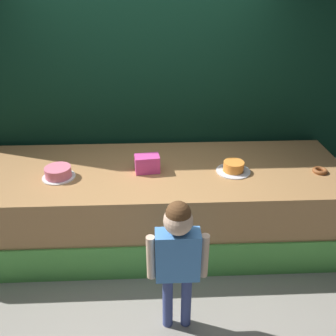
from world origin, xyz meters
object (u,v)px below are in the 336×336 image
cake_center (58,173)px  cake_right (234,167)px  donut (320,171)px  child_figure (178,251)px  pink_box (147,164)px

cake_center → cake_right: size_ratio=0.93×
donut → cake_right: (-0.82, 0.05, 0.03)m
cake_right → cake_center: bearing=-178.5°
child_figure → donut: child_figure is taller
child_figure → donut: size_ratio=8.31×
cake_center → cake_right: 1.64m
pink_box → donut: (1.64, -0.09, -0.06)m
cake_center → cake_right: (1.64, 0.04, -0.01)m
donut → cake_right: 0.82m
pink_box → donut: bearing=-3.3°
child_figure → pink_box: bearing=101.4°
donut → pink_box: bearing=176.7°
donut → child_figure: bearing=-145.2°
pink_box → donut: 1.64m
cake_center → cake_right: cake_center is taller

